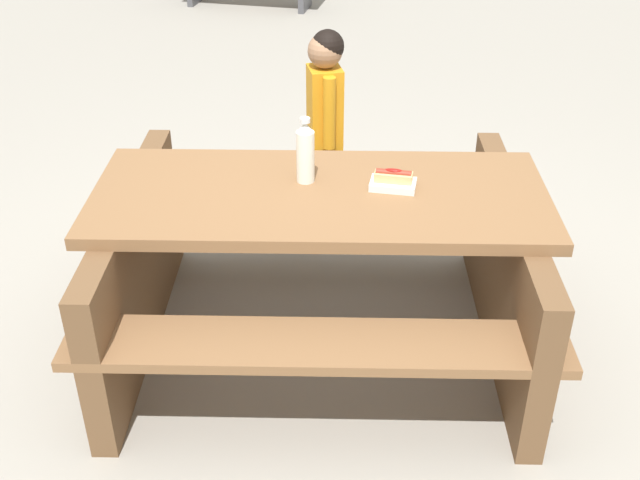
{
  "coord_description": "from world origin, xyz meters",
  "views": [
    {
      "loc": [
        -0.28,
        -2.69,
        2.19
      ],
      "look_at": [
        0.0,
        0.0,
        0.52
      ],
      "focal_mm": 43.56,
      "sensor_mm": 36.0,
      "label": 1
    }
  ],
  "objects_px": {
    "picnic_table": "(320,256)",
    "hotdog_tray": "(393,181)",
    "soda_bottle": "(305,152)",
    "child_in_coat": "(325,110)"
  },
  "relations": [
    {
      "from": "picnic_table",
      "to": "hotdog_tray",
      "type": "bearing_deg",
      "value": 0.0
    },
    {
      "from": "picnic_table",
      "to": "soda_bottle",
      "type": "distance_m",
      "value": 0.45
    },
    {
      "from": "soda_bottle",
      "to": "child_in_coat",
      "type": "relative_size",
      "value": 0.24
    },
    {
      "from": "picnic_table",
      "to": "hotdog_tray",
      "type": "xyz_separation_m",
      "value": [
        0.29,
        0.0,
        0.34
      ]
    },
    {
      "from": "picnic_table",
      "to": "hotdog_tray",
      "type": "distance_m",
      "value": 0.44
    },
    {
      "from": "soda_bottle",
      "to": "hotdog_tray",
      "type": "xyz_separation_m",
      "value": [
        0.34,
        -0.1,
        -0.1
      ]
    },
    {
      "from": "picnic_table",
      "to": "child_in_coat",
      "type": "distance_m",
      "value": 0.97
    },
    {
      "from": "hotdog_tray",
      "to": "picnic_table",
      "type": "bearing_deg",
      "value": -180.0
    },
    {
      "from": "picnic_table",
      "to": "soda_bottle",
      "type": "height_order",
      "value": "soda_bottle"
    },
    {
      "from": "soda_bottle",
      "to": "hotdog_tray",
      "type": "relative_size",
      "value": 1.33
    }
  ]
}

